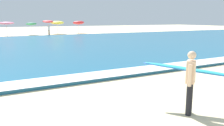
% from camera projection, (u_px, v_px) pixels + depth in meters
% --- Properties ---
extents(surf_foam, '(120.00, 1.31, 0.01)m').
position_uv_depth(surf_foam, '(26.00, 84.00, 9.07)').
color(surf_foam, white).
rests_on(surf_foam, sea).
extents(surfer_with_board, '(2.01, 2.50, 1.73)m').
position_uv_depth(surfer_with_board, '(192.00, 75.00, 6.59)').
color(surfer_with_board, black).
rests_on(surfer_with_board, ground).
extents(beach_umbrella_4, '(2.25, 2.26, 2.19)m').
position_uv_depth(beach_umbrella_4, '(6.00, 23.00, 35.48)').
color(beach_umbrella_4, beige).
rests_on(beach_umbrella_4, ground).
extents(beach_umbrella_5, '(1.71, 1.74, 2.03)m').
position_uv_depth(beach_umbrella_5, '(31.00, 24.00, 38.99)').
color(beach_umbrella_5, beige).
rests_on(beach_umbrella_5, ground).
extents(beach_umbrella_6, '(1.80, 1.82, 2.37)m').
position_uv_depth(beach_umbrella_6, '(48.00, 22.00, 39.95)').
color(beach_umbrella_6, beige).
rests_on(beach_umbrella_6, ground).
extents(beach_umbrella_7, '(2.29, 2.31, 2.25)m').
position_uv_depth(beach_umbrella_7, '(57.00, 23.00, 41.70)').
color(beach_umbrella_7, beige).
rests_on(beach_umbrella_7, ground).
extents(beach_umbrella_8, '(2.02, 2.07, 2.30)m').
position_uv_depth(beach_umbrella_8, '(78.00, 23.00, 42.97)').
color(beach_umbrella_8, beige).
rests_on(beach_umbrella_8, ground).
extents(beachgoer_near_row_left, '(0.32, 0.20, 1.58)m').
position_uv_depth(beachgoer_near_row_left, '(49.00, 30.00, 37.99)').
color(beachgoer_near_row_left, '#383842').
rests_on(beachgoer_near_row_left, ground).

